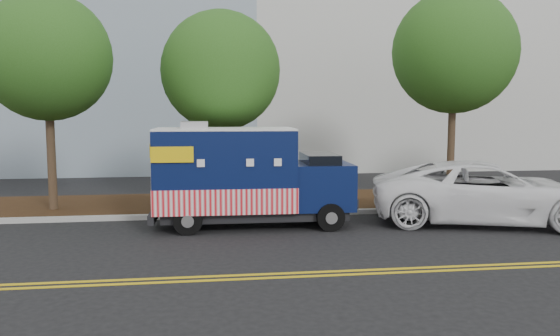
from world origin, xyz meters
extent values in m
plane|color=black|center=(0.00, 0.00, 0.00)|extent=(120.00, 120.00, 0.00)
cube|color=#9E9E99|center=(0.00, 1.40, 0.07)|extent=(120.00, 0.18, 0.15)
cube|color=black|center=(0.00, 3.50, 0.07)|extent=(120.00, 4.00, 0.15)
cube|color=gold|center=(0.00, -4.45, 0.01)|extent=(120.00, 0.10, 0.01)
cube|color=gold|center=(0.00, -4.70, 0.01)|extent=(120.00, 0.10, 0.01)
cylinder|color=#38281C|center=(-5.27, 2.72, 1.93)|extent=(0.26, 0.26, 3.86)
sphere|color=#2A5A19|center=(-5.27, 2.72, 4.83)|extent=(3.88, 3.88, 3.88)
cylinder|color=#38281C|center=(-0.02, 2.86, 1.76)|extent=(0.26, 0.26, 3.52)
sphere|color=#2A5A19|center=(-0.02, 2.86, 4.48)|extent=(3.81, 3.81, 3.81)
cylinder|color=#38281C|center=(8.14, 3.55, 2.09)|extent=(0.26, 0.26, 4.17)
sphere|color=#2A5A19|center=(8.14, 3.55, 5.25)|extent=(4.31, 4.31, 4.31)
cube|color=#473828|center=(-2.15, 1.84, 1.20)|extent=(0.06, 0.06, 2.40)
cube|color=black|center=(0.79, 0.11, 0.38)|extent=(5.05, 1.80, 0.25)
cube|color=#09133F|center=(-0.02, 0.13, 1.61)|extent=(3.80, 2.13, 2.15)
cube|color=red|center=(-0.02, 0.13, 0.85)|extent=(3.84, 2.19, 0.67)
cube|color=white|center=(-0.02, 0.13, 2.71)|extent=(3.80, 2.13, 0.05)
cube|color=#B7B7BA|center=(-0.82, 0.14, 2.82)|extent=(0.73, 0.73, 0.20)
cube|color=#09133F|center=(2.67, 0.08, 1.12)|extent=(1.65, 1.96, 1.25)
cube|color=black|center=(2.63, 0.08, 1.72)|extent=(0.93, 1.76, 0.58)
cube|color=black|center=(3.49, 0.06, 0.70)|extent=(0.11, 1.79, 0.27)
cube|color=black|center=(-1.94, 0.17, 0.40)|extent=(0.20, 2.02, 0.25)
cube|color=#B7B7BA|center=(-1.92, 0.17, 1.66)|extent=(0.07, 1.61, 1.70)
cube|color=#B7B7BA|center=(0.27, 1.19, 1.66)|extent=(1.61, 0.07, 0.99)
cube|color=yellow|center=(-1.38, -0.91, 2.11)|extent=(1.08, 0.04, 0.40)
cube|color=yellow|center=(-1.34, 1.22, 2.11)|extent=(1.08, 0.04, 0.40)
cylinder|color=black|center=(2.74, -0.84, 0.38)|extent=(0.76, 0.27, 0.75)
cylinder|color=black|center=(2.78, 0.99, 0.38)|extent=(0.76, 0.27, 0.75)
cylinder|color=black|center=(-1.02, -0.77, 0.38)|extent=(0.76, 0.27, 0.75)
cylinder|color=black|center=(-0.99, 1.06, 0.38)|extent=(0.76, 0.27, 0.75)
imported|color=white|center=(7.38, -0.38, 0.88)|extent=(6.93, 4.61, 1.77)
camera|label=1|loc=(-0.54, -14.86, 3.24)|focal=35.00mm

